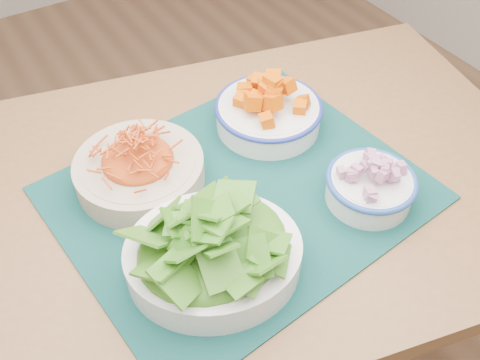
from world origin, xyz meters
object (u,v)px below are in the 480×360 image
(carrot_bowl, at_px, (139,166))
(onion_bowl, at_px, (371,183))
(squash_bowl, at_px, (269,107))
(table, at_px, (241,219))
(placemat, at_px, (240,193))
(lettuce_bowl, at_px, (213,245))

(carrot_bowl, relative_size, onion_bowl, 1.70)
(carrot_bowl, relative_size, squash_bowl, 1.10)
(table, height_order, carrot_bowl, carrot_bowl)
(placemat, distance_m, carrot_bowl, 0.18)
(placemat, height_order, squash_bowl, squash_bowl)
(carrot_bowl, relative_size, lettuce_bowl, 0.85)
(placemat, relative_size, carrot_bowl, 2.10)
(onion_bowl, bearing_deg, table, 135.63)
(lettuce_bowl, bearing_deg, placemat, 67.15)
(lettuce_bowl, bearing_deg, squash_bowl, 65.51)
(table, bearing_deg, squash_bowl, 51.05)
(squash_bowl, relative_size, lettuce_bowl, 0.78)
(placemat, relative_size, onion_bowl, 3.57)
(carrot_bowl, bearing_deg, squash_bowl, 1.96)
(placemat, distance_m, squash_bowl, 0.19)
(lettuce_bowl, relative_size, onion_bowl, 2.00)
(carrot_bowl, distance_m, squash_bowl, 0.27)
(table, height_order, lettuce_bowl, lettuce_bowl)
(table, relative_size, squash_bowl, 4.97)
(onion_bowl, bearing_deg, placemat, 144.44)
(lettuce_bowl, bearing_deg, table, 69.07)
(placemat, bearing_deg, onion_bowl, -41.42)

